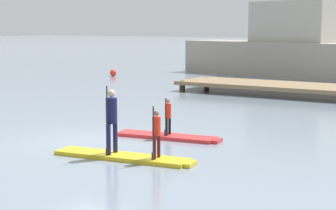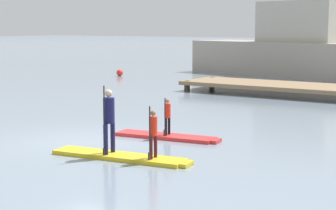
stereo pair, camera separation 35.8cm
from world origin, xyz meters
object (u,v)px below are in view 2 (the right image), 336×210
paddler_child_front (153,131)px  fishing_boat_white_large (299,51)px  paddleboard_far (121,157)px  paddleboard_near (167,137)px  paddler_child_solo (167,115)px  paddler_adult (109,117)px  mooring_buoy_near (120,73)px

paddler_child_front → fishing_boat_white_large: (-5.52, 23.62, 0.88)m
paddleboard_far → paddler_child_front: paddler_child_front is taller
paddler_child_front → paddleboard_near: bearing=117.1°
paddleboard_far → paddler_child_front: size_ratio=2.91×
paddler_child_solo → paddler_adult: (0.14, -2.76, 0.32)m
paddler_adult → mooring_buoy_near: size_ratio=4.00×
paddleboard_far → fishing_boat_white_large: bearing=101.1°
paddler_child_solo → paddler_child_front: bearing=-62.8°
paddler_adult → paddleboard_far: bearing=9.2°
paddler_child_solo → mooring_buoy_near: size_ratio=2.56×
paddler_child_front → fishing_boat_white_large: fishing_boat_white_large is taller
paddler_child_solo → paddler_child_front: paddler_child_front is taller
paddler_adult → paddler_child_front: 1.23m
paddler_adult → paddler_child_front: (1.20, 0.16, -0.26)m
paddleboard_near → paddleboard_far: (0.47, -2.72, 0.00)m
paddleboard_far → paddler_adult: (-0.33, -0.05, 0.95)m
paddleboard_near → paddler_child_front: paddler_child_front is taller
paddler_child_front → paddler_adult: bearing=-172.2°
paddleboard_far → mooring_buoy_near: bearing=128.6°
paddleboard_near → mooring_buoy_near: mooring_buoy_near is taller
mooring_buoy_near → paddler_adult: bearing=-52.1°
paddler_child_solo → paddler_child_front: 2.92m
paddler_child_solo → mooring_buoy_near: 20.34m
paddler_adult → fishing_boat_white_large: size_ratio=0.11×
paddleboard_far → fishing_boat_white_large: (-4.65, 23.73, 1.57)m
paddleboard_near → mooring_buoy_near: (-13.69, 15.02, 0.16)m
paddleboard_near → paddleboard_far: same height
paddleboard_near → paddleboard_far: 2.76m
paddleboard_far → paddler_child_front: 1.12m
paddler_adult → fishing_boat_white_large: bearing=100.3°
paddleboard_near → fishing_boat_white_large: fishing_boat_white_large is taller
mooring_buoy_near → paddleboard_far: bearing=-51.4°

